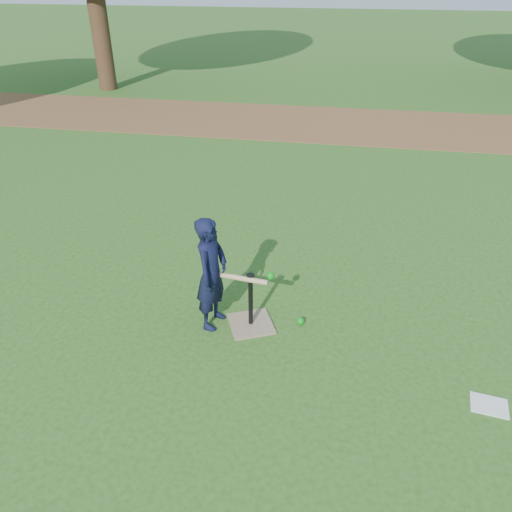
# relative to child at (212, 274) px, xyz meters

# --- Properties ---
(ground) EXTENTS (80.00, 80.00, 0.00)m
(ground) POSITION_rel_child_xyz_m (0.23, 0.06, -0.60)
(ground) COLOR #285116
(ground) RESTS_ON ground
(dirt_strip) EXTENTS (24.00, 3.00, 0.01)m
(dirt_strip) POSITION_rel_child_xyz_m (0.23, 7.56, -0.59)
(dirt_strip) COLOR brown
(dirt_strip) RESTS_ON ground
(child) EXTENTS (0.36, 0.48, 1.20)m
(child) POSITION_rel_child_xyz_m (0.00, 0.00, 0.00)
(child) COLOR black
(child) RESTS_ON ground
(wiffle_ball_ground) EXTENTS (0.08, 0.08, 0.08)m
(wiffle_ball_ground) POSITION_rel_child_xyz_m (0.88, 0.13, -0.56)
(wiffle_ball_ground) COLOR #0C8E16
(wiffle_ball_ground) RESTS_ON ground
(clipboard) EXTENTS (0.33, 0.27, 0.01)m
(clipboard) POSITION_rel_child_xyz_m (2.57, -0.68, -0.59)
(clipboard) COLOR white
(clipboard) RESTS_ON ground
(batting_tee) EXTENTS (0.57, 0.57, 0.61)m
(batting_tee) POSITION_rel_child_xyz_m (0.38, 0.03, -0.49)
(batting_tee) COLOR #927A5D
(batting_tee) RESTS_ON ground
(swing_action) EXTENTS (0.68, 0.19, 0.08)m
(swing_action) POSITION_rel_child_xyz_m (0.29, 0.02, -0.02)
(swing_action) COLOR tan
(swing_action) RESTS_ON ground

